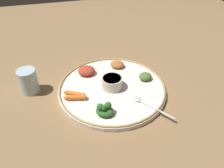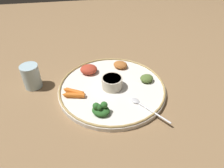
% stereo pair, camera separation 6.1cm
% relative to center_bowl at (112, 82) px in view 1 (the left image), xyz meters
% --- Properties ---
extents(ground_plane, '(2.40, 2.40, 0.00)m').
position_rel_center_bowl_xyz_m(ground_plane, '(0.00, 0.00, -0.04)').
color(ground_plane, olive).
extents(platter, '(0.42, 0.42, 0.02)m').
position_rel_center_bowl_xyz_m(platter, '(0.00, 0.00, -0.03)').
color(platter, white).
rests_on(platter, ground_plane).
extents(platter_rim, '(0.42, 0.42, 0.01)m').
position_rel_center_bowl_xyz_m(platter_rim, '(0.00, 0.00, -0.02)').
color(platter_rim, tan).
rests_on(platter_rim, platter).
extents(center_bowl, '(0.08, 0.08, 0.04)m').
position_rel_center_bowl_xyz_m(center_bowl, '(0.00, 0.00, 0.00)').
color(center_bowl, beige).
rests_on(center_bowl, platter).
extents(spoon, '(0.11, 0.15, 0.01)m').
position_rel_center_bowl_xyz_m(spoon, '(-0.09, 0.13, -0.02)').
color(spoon, silver).
rests_on(spoon, platter).
extents(greens_pile, '(0.08, 0.07, 0.05)m').
position_rel_center_bowl_xyz_m(greens_pile, '(0.06, 0.13, -0.00)').
color(greens_pile, '#2D6628').
rests_on(greens_pile, platter).
extents(carrot_near_spoon, '(0.08, 0.06, 0.02)m').
position_rel_center_bowl_xyz_m(carrot_near_spoon, '(0.15, 0.01, -0.02)').
color(carrot_near_spoon, orange).
rests_on(carrot_near_spoon, platter).
extents(carrot_outer, '(0.09, 0.04, 0.02)m').
position_rel_center_bowl_xyz_m(carrot_outer, '(0.15, 0.03, -0.01)').
color(carrot_outer, orange).
rests_on(carrot_outer, platter).
extents(mound_collards, '(0.06, 0.05, 0.03)m').
position_rel_center_bowl_xyz_m(mound_collards, '(-0.15, -0.01, -0.01)').
color(mound_collards, '#567033').
rests_on(mound_collards, platter).
extents(mound_chickpea, '(0.08, 0.07, 0.03)m').
position_rel_center_bowl_xyz_m(mound_chickpea, '(-0.06, -0.13, -0.01)').
color(mound_chickpea, '#B2662D').
rests_on(mound_chickpea, platter).
extents(mound_berbere_red, '(0.08, 0.07, 0.03)m').
position_rel_center_bowl_xyz_m(mound_berbere_red, '(0.08, -0.12, -0.01)').
color(mound_berbere_red, '#B73D28').
rests_on(mound_berbere_red, platter).
extents(drinking_glass, '(0.07, 0.07, 0.10)m').
position_rel_center_bowl_xyz_m(drinking_glass, '(0.31, -0.08, 0.00)').
color(drinking_glass, silver).
rests_on(drinking_glass, ground_plane).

